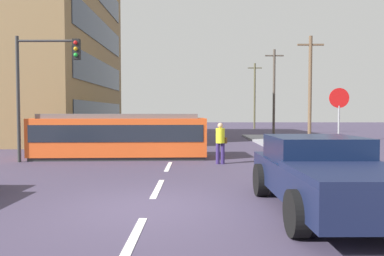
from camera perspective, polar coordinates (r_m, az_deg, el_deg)
name	(u,v)px	position (r m, az deg, el deg)	size (l,w,h in m)	color
ground_plane	(174,155)	(17.89, -2.82, -4.22)	(120.00, 120.00, 0.00)	#3D354B
sidewalk_curb_right	(345,165)	(15.04, 23.17, -5.42)	(3.20, 36.00, 0.14)	gray
lane_stripe_0	(132,240)	(6.18, -9.43, -17.15)	(0.16, 2.40, 0.01)	silver
lane_stripe_1	(158,188)	(10.01, -5.45, -9.51)	(0.16, 2.40, 0.01)	silver
lane_stripe_2	(168,166)	(13.93, -3.76, -6.11)	(0.16, 2.40, 0.01)	silver
lane_stripe_3	(179,146)	(22.60, -2.14, -2.82)	(0.16, 2.40, 0.01)	silver
lane_stripe_4	(182,139)	(28.58, -1.60, -1.71)	(0.16, 2.40, 0.01)	silver
streetcar_tram	(121,135)	(16.86, -11.20, -1.10)	(7.85, 2.90, 2.02)	#E75420
city_bus	(170,128)	(24.40, -3.58, -0.06)	(2.60, 5.60, 1.75)	yellow
pedestrian_crossing	(220,141)	(14.57, 4.54, -2.02)	(0.48, 0.36, 1.67)	navy
pickup_truck_parked	(323,174)	(8.04, 20.08, -6.85)	(2.34, 5.03, 1.55)	#141C39
parked_sedan_mid	(81,138)	(21.50, -17.18, -1.54)	(2.03, 4.11, 1.19)	#A5271C
parked_sedan_far	(115,132)	(27.57, -12.12, -0.63)	(2.14, 4.40, 1.19)	#B9B2CA
parked_sedan_furthest	(129,128)	(33.80, -9.95, -0.06)	(2.08, 4.21, 1.19)	#335936
stop_sign	(339,110)	(14.85, 22.29, 2.72)	(0.76, 0.07, 2.88)	gray
traffic_light_mast	(42,75)	(16.31, -22.70, 7.82)	(2.68, 0.33, 5.25)	#333333
utility_pole_mid	(310,87)	(26.19, 18.23, 6.20)	(1.80, 0.24, 7.34)	brown
utility_pole_far	(274,90)	(36.03, 12.88, 5.90)	(1.80, 0.24, 8.21)	#4D433A
utility_pole_distant	(255,95)	(46.95, 9.91, 5.22)	(1.80, 0.24, 8.40)	brown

